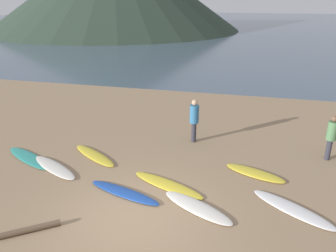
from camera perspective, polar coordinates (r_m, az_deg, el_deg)
name	(u,v)px	position (r m, az deg, el deg)	size (l,w,h in m)	color
ground_plane	(197,105)	(17.60, 4.97, 3.63)	(120.00, 120.00, 0.20)	#997C5B
ocean_water	(240,25)	(68.90, 12.40, 16.73)	(140.00, 100.00, 0.01)	#475B6B
surfboard_0	(29,158)	(12.55, -22.89, -5.12)	(2.56, 0.57, 0.06)	teal
surfboard_1	(54,167)	(11.57, -19.16, -6.78)	(2.33, 0.54, 0.09)	silver
surfboard_2	(94,155)	(12.01, -12.63, -4.99)	(2.31, 0.50, 0.08)	yellow
surfboard_3	(124,192)	(9.74, -7.62, -11.34)	(2.40, 0.46, 0.09)	#1E479E
surfboard_4	(168,185)	(10.02, -0.08, -10.16)	(2.49, 0.54, 0.07)	yellow
surfboard_5	(197,207)	(9.09, 5.08, -13.86)	(2.21, 0.58, 0.10)	silver
surfboard_6	(255,173)	(10.96, 14.83, -7.89)	(1.97, 0.58, 0.09)	yellow
surfboard_7	(292,209)	(9.60, 20.74, -13.30)	(2.36, 0.57, 0.08)	white
person_0	(194,117)	(12.57, 4.57, 1.52)	(0.35, 0.35, 1.71)	#2D2D38
person_1	(332,134)	(12.44, 26.49, -1.28)	(0.33, 0.33, 1.62)	#2D2D38
driftwood_log	(30,229)	(8.95, -22.84, -16.18)	(0.15, 0.15, 1.43)	brown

